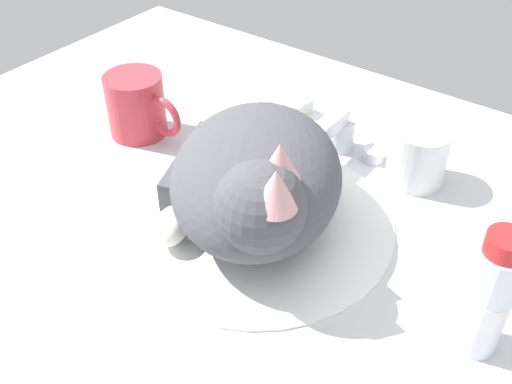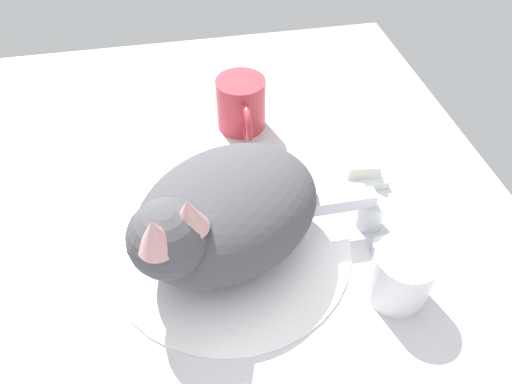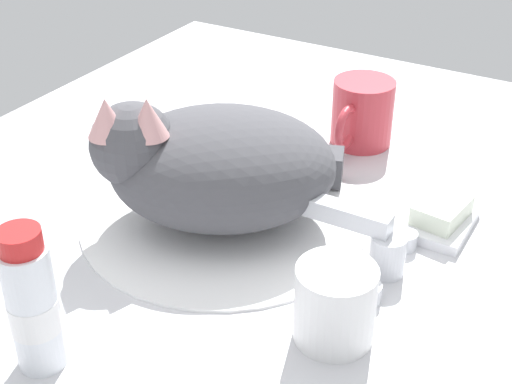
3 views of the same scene
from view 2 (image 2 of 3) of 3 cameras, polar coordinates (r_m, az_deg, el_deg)
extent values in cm
cube|color=silver|center=(63.83, -3.04, -7.15)|extent=(110.00, 82.50, 3.00)
cylinder|color=white|center=(62.40, -3.10, -6.16)|extent=(31.48, 31.48, 0.60)
cylinder|color=silver|center=(65.00, 13.58, -2.47)|extent=(3.60, 3.60, 4.30)
cube|color=silver|center=(61.21, 10.09, -1.17)|extent=(2.00, 9.22, 2.00)
cylinder|color=silver|center=(68.90, 11.98, -0.14)|extent=(2.80, 2.80, 1.80)
cylinder|color=silver|center=(63.19, 14.95, -6.52)|extent=(2.80, 2.80, 1.80)
ellipsoid|color=#4C4C51|center=(57.50, -3.35, -2.26)|extent=(27.94, 30.04, 12.15)
sphere|color=#4C4C51|center=(51.24, -10.51, -5.54)|extent=(12.20, 12.20, 8.95)
ellipsoid|color=white|center=(53.14, -8.64, -5.80)|extent=(7.15, 7.49, 4.92)
cone|color=#DB9E9E|center=(48.02, -8.09, -2.65)|extent=(5.49, 5.49, 4.03)
cone|color=#DB9E9E|center=(46.89, -12.12, -5.03)|extent=(5.49, 5.49, 4.03)
cube|color=#4C4C51|center=(67.86, -3.17, 2.10)|extent=(8.55, 14.66, 3.84)
ellipsoid|color=white|center=(64.42, -10.98, -2.20)|extent=(5.90, 6.65, 3.46)
cylinder|color=#C63842|center=(77.97, -1.82, 10.58)|extent=(7.91, 7.91, 8.63)
torus|color=#C63842|center=(73.88, -1.14, 8.30)|extent=(5.83, 1.00, 5.83)
cylinder|color=white|center=(57.77, 17.04, -9.59)|extent=(7.11, 7.11, 7.31)
cube|color=white|center=(73.27, 12.15, 2.89)|extent=(9.00, 6.40, 1.20)
cube|color=silver|center=(72.16, 12.35, 3.86)|extent=(6.97, 5.34, 2.17)
camera|label=1|loc=(0.39, -85.58, -3.85)|focal=41.91mm
camera|label=3|loc=(0.45, 94.64, -13.89)|focal=51.11mm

